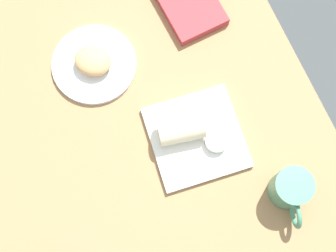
{
  "coord_description": "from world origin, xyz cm",
  "views": [
    {
      "loc": [
        -38.89,
        7.51,
        127.15
      ],
      "look_at": [
        -9.31,
        -5.01,
        7.0
      ],
      "focal_mm": 52.53,
      "sensor_mm": 36.0,
      "label": 1
    }
  ],
  "objects_px": {
    "scone_pastry": "(93,61)",
    "square_plate": "(196,138)",
    "breakfast_wrap": "(181,129)",
    "second_mug": "(291,190)",
    "book_stack": "(188,2)",
    "sauce_cup": "(216,141)",
    "round_plate": "(94,64)"
  },
  "relations": [
    {
      "from": "round_plate",
      "to": "sauce_cup",
      "type": "xyz_separation_m",
      "value": [
        -0.32,
        -0.21,
        0.02
      ]
    },
    {
      "from": "round_plate",
      "to": "scone_pastry",
      "type": "relative_size",
      "value": 2.32
    },
    {
      "from": "book_stack",
      "to": "second_mug",
      "type": "relative_size",
      "value": 1.55
    },
    {
      "from": "round_plate",
      "to": "second_mug",
      "type": "xyz_separation_m",
      "value": [
        -0.51,
        -0.32,
        0.04
      ]
    },
    {
      "from": "square_plate",
      "to": "sauce_cup",
      "type": "relative_size",
      "value": 3.91
    },
    {
      "from": "round_plate",
      "to": "square_plate",
      "type": "xyz_separation_m",
      "value": [
        -0.29,
        -0.17,
        0.0
      ]
    },
    {
      "from": "breakfast_wrap",
      "to": "second_mug",
      "type": "distance_m",
      "value": 0.3
    },
    {
      "from": "square_plate",
      "to": "book_stack",
      "type": "relative_size",
      "value": 1.03
    },
    {
      "from": "scone_pastry",
      "to": "breakfast_wrap",
      "type": "height_order",
      "value": "breakfast_wrap"
    },
    {
      "from": "scone_pastry",
      "to": "breakfast_wrap",
      "type": "relative_size",
      "value": 0.85
    },
    {
      "from": "sauce_cup",
      "to": "round_plate",
      "type": "bearing_deg",
      "value": 32.89
    },
    {
      "from": "round_plate",
      "to": "book_stack",
      "type": "bearing_deg",
      "value": -77.13
    },
    {
      "from": "breakfast_wrap",
      "to": "book_stack",
      "type": "distance_m",
      "value": 0.37
    },
    {
      "from": "round_plate",
      "to": "book_stack",
      "type": "xyz_separation_m",
      "value": [
        0.07,
        -0.3,
        0.01
      ]
    },
    {
      "from": "scone_pastry",
      "to": "square_plate",
      "type": "height_order",
      "value": "scone_pastry"
    },
    {
      "from": "second_mug",
      "to": "round_plate",
      "type": "bearing_deg",
      "value": 32.42
    },
    {
      "from": "book_stack",
      "to": "scone_pastry",
      "type": "bearing_deg",
      "value": 103.38
    },
    {
      "from": "square_plate",
      "to": "sauce_cup",
      "type": "distance_m",
      "value": 0.06
    },
    {
      "from": "book_stack",
      "to": "breakfast_wrap",
      "type": "bearing_deg",
      "value": 153.79
    },
    {
      "from": "square_plate",
      "to": "book_stack",
      "type": "distance_m",
      "value": 0.38
    },
    {
      "from": "square_plate",
      "to": "second_mug",
      "type": "bearing_deg",
      "value": -144.73
    },
    {
      "from": "square_plate",
      "to": "sauce_cup",
      "type": "bearing_deg",
      "value": -129.23
    },
    {
      "from": "scone_pastry",
      "to": "square_plate",
      "type": "xyz_separation_m",
      "value": [
        -0.29,
        -0.17,
        -0.03
      ]
    },
    {
      "from": "second_mug",
      "to": "square_plate",
      "type": "bearing_deg",
      "value": 35.27
    },
    {
      "from": "sauce_cup",
      "to": "second_mug",
      "type": "xyz_separation_m",
      "value": [
        -0.18,
        -0.11,
        0.02
      ]
    },
    {
      "from": "square_plate",
      "to": "book_stack",
      "type": "xyz_separation_m",
      "value": [
        0.36,
        -0.13,
        0.01
      ]
    },
    {
      "from": "scone_pastry",
      "to": "sauce_cup",
      "type": "relative_size",
      "value": 1.67
    },
    {
      "from": "round_plate",
      "to": "square_plate",
      "type": "bearing_deg",
      "value": -149.81
    },
    {
      "from": "sauce_cup",
      "to": "book_stack",
      "type": "bearing_deg",
      "value": -13.25
    },
    {
      "from": "round_plate",
      "to": "sauce_cup",
      "type": "bearing_deg",
      "value": -147.11
    },
    {
      "from": "round_plate",
      "to": "breakfast_wrap",
      "type": "relative_size",
      "value": 1.98
    },
    {
      "from": "second_mug",
      "to": "book_stack",
      "type": "bearing_deg",
      "value": 1.96
    }
  ]
}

